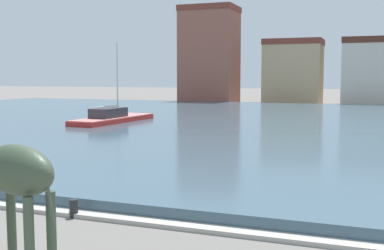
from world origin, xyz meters
TOP-DOWN VIEW (x-y plane):
  - harbor_water at (0.00, 35.10)m, footprint 89.06×51.71m
  - quay_edge_coping at (0.00, 9.00)m, footprint 89.06×0.50m
  - giraffe_statue at (1.19, 3.83)m, footprint 2.56×1.11m
  - sailboat_red at (-11.86, 30.49)m, footprint 2.76×9.80m
  - mooring_bollard at (-1.15, 8.85)m, footprint 0.24×0.24m
  - townhouse_corner_house at (-15.70, 63.75)m, footprint 7.69×6.06m
  - townhouse_tall_gabled at (-4.34, 66.55)m, footprint 7.87×5.88m
  - townhouse_narrow_midrow at (5.44, 65.96)m, footprint 6.33×7.76m

SIDE VIEW (x-z plane):
  - quay_edge_coping at x=0.00m, z-range 0.00..0.12m
  - harbor_water at x=0.00m, z-range 0.00..0.42m
  - mooring_bollard at x=-1.15m, z-range 0.00..0.50m
  - sailboat_red at x=-11.86m, z-range -2.67..3.72m
  - giraffe_statue at x=1.19m, z-range 0.05..4.60m
  - townhouse_narrow_midrow at x=5.44m, z-range 0.01..8.80m
  - townhouse_tall_gabled at x=-4.34m, z-range 0.01..8.93m
  - townhouse_corner_house at x=-15.70m, z-range 0.02..13.63m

